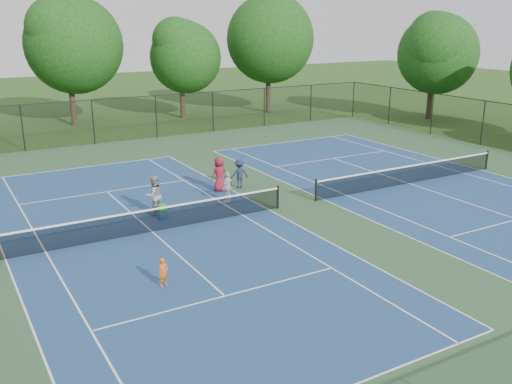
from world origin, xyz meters
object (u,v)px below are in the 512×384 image
bystander_a (228,187)px  tree_back_d (268,35)px  tree_side_e (434,49)px  instructor (154,195)px  bystander_b (239,174)px  ball_crate (162,216)px  ball_hopper (162,209)px  child_player (163,272)px  tree_back_b (67,40)px  bystander_c (219,174)px  tree_back_c (181,53)px

bystander_a → tree_back_d: bearing=-157.5°
tree_back_d → tree_side_e: bearing=-45.0°
instructor → bystander_b: bearing=-172.7°
instructor → ball_crate: (0.05, -0.79, -0.74)m
tree_back_d → ball_hopper: 30.40m
tree_back_d → tree_side_e: 14.18m
instructor → bystander_a: 3.57m
bystander_a → ball_crate: bearing=-20.5°
child_player → instructor: 7.15m
bystander_a → ball_crate: 3.64m
instructor → bystander_a: bearing=167.8°
child_player → ball_hopper: bearing=55.7°
tree_back_b → tree_side_e: bearing=-24.0°
bystander_c → bystander_a: bearing=69.7°
tree_side_e → ball_crate: 32.29m
bystander_c → ball_crate: (-4.00, -2.53, -0.72)m
tree_side_e → ball_hopper: tree_side_e is taller
bystander_b → ball_hopper: bystander_b is taller
tree_back_d → tree_side_e: tree_back_d is taller
tree_back_b → child_player: bearing=-98.1°
tree_back_d → bystander_a: (-15.58, -22.06, -6.09)m
bystander_b → bystander_c: bearing=4.7°
tree_back_c → ball_hopper: tree_back_c is taller
tree_back_d → tree_back_b: bearing=173.3°
tree_side_e → child_player: tree_side_e is taller
tree_back_c → bystander_b: (-5.99, -21.28, -4.74)m
tree_back_c → ball_hopper: bearing=-115.0°
tree_back_b → child_player: tree_back_b is taller
tree_side_e → bystander_b: size_ratio=6.02×
child_player → bystander_c: size_ratio=0.56×
tree_back_b → ball_hopper: (-2.10, -24.79, -6.11)m
child_player → bystander_a: size_ratio=0.65×
bystander_b → bystander_c: bystander_c is taller
tree_back_c → instructor: 25.97m
tree_back_c → bystander_a: 24.73m
tree_back_d → bystander_a: bearing=-125.2°
child_player → ball_crate: child_player is taller
bystander_b → ball_crate: size_ratio=3.88×
tree_back_c → bystander_b: size_ratio=5.69×
bystander_b → ball_crate: (-5.10, -2.52, -0.59)m
tree_back_b → instructor: tree_back_b is taller
tree_back_c → tree_back_d: tree_back_d is taller
tree_back_b → instructor: 24.77m
tree_back_b → tree_side_e: tree_back_b is taller
tree_back_c → instructor: (-11.14, -23.01, -4.60)m
bystander_b → ball_hopper: 5.70m
bystander_b → tree_back_d: bearing=-119.3°
tree_side_e → bystander_b: 26.59m
tree_back_b → ball_crate: size_ratio=26.39×
tree_back_d → child_player: 36.41m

